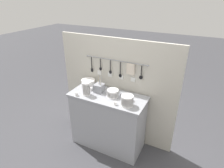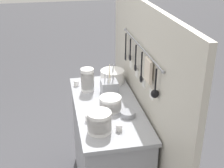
% 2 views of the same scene
% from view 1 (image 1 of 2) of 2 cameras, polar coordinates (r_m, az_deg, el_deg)
% --- Properties ---
extents(ground_plane, '(20.00, 20.00, 0.00)m').
position_cam_1_polar(ground_plane, '(3.36, -1.17, -17.50)').
color(ground_plane, '#424247').
extents(counter, '(1.17, 0.51, 0.94)m').
position_cam_1_polar(counter, '(3.05, -1.25, -11.13)').
color(counter, '#9EA0A8').
rests_on(counter, ground).
extents(back_wall, '(1.97, 0.09, 1.74)m').
position_cam_1_polar(back_wall, '(3.05, 1.28, -2.11)').
color(back_wall, beige).
rests_on(back_wall, ground).
extents(bowl_stack_nested_right, '(0.17, 0.17, 0.15)m').
position_cam_1_polar(bowl_stack_nested_right, '(2.53, 4.68, -5.08)').
color(bowl_stack_nested_right, white).
rests_on(bowl_stack_nested_right, counter).
extents(bowl_stack_back_corner, '(0.11, 0.11, 0.20)m').
position_cam_1_polar(bowl_stack_back_corner, '(2.79, -7.83, -1.40)').
color(bowl_stack_back_corner, white).
rests_on(bowl_stack_back_corner, counter).
extents(bowl_stack_short_front, '(0.17, 0.17, 0.11)m').
position_cam_1_polar(bowl_stack_short_front, '(2.75, 0.25, -2.79)').
color(bowl_stack_short_front, white).
rests_on(bowl_stack_short_front, counter).
extents(plate_stack, '(0.22, 0.22, 0.12)m').
position_cam_1_polar(plate_stack, '(3.06, -7.27, 0.31)').
color(plate_stack, white).
rests_on(plate_stack, counter).
extents(steel_mixing_bowl, '(0.11, 0.11, 0.04)m').
position_cam_1_polar(steel_mixing_bowl, '(2.80, 3.50, -3.01)').
color(steel_mixing_bowl, '#93969E').
rests_on(steel_mixing_bowl, counter).
extents(cutlery_caddy, '(0.14, 0.14, 0.28)m').
position_cam_1_polar(cutlery_caddy, '(2.88, -3.94, -1.17)').
color(cutlery_caddy, '#93969E').
rests_on(cutlery_caddy, counter).
extents(cup_back_left, '(0.04, 0.04, 0.05)m').
position_cam_1_polar(cup_back_left, '(2.94, -6.44, -1.49)').
color(cup_back_left, white).
rests_on(cup_back_left, counter).
extents(cup_mid_row, '(0.04, 0.04, 0.05)m').
position_cam_1_polar(cup_mid_row, '(2.66, 6.02, -4.72)').
color(cup_mid_row, white).
rests_on(cup_mid_row, counter).
extents(cup_front_right, '(0.04, 0.04, 0.05)m').
position_cam_1_polar(cup_front_right, '(2.56, 0.98, -5.87)').
color(cup_front_right, white).
rests_on(cup_front_right, counter).
extents(cup_centre, '(0.04, 0.04, 0.05)m').
position_cam_1_polar(cup_centre, '(2.83, -10.75, -3.02)').
color(cup_centre, white).
rests_on(cup_centre, counter).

